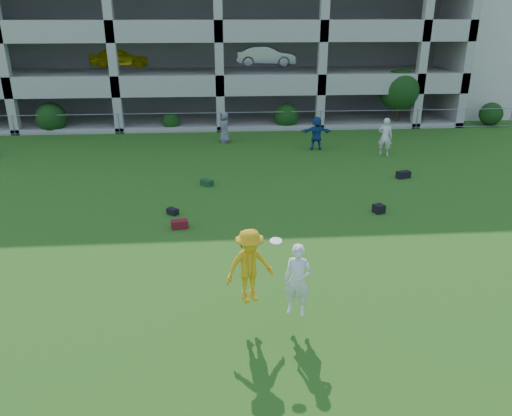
{
  "coord_description": "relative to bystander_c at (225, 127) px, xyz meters",
  "views": [
    {
      "loc": [
        -0.1,
        -10.57,
        6.82
      ],
      "look_at": [
        0.91,
        3.0,
        1.4
      ],
      "focal_mm": 35.0,
      "sensor_mm": 36.0,
      "label": 1
    }
  ],
  "objects": [
    {
      "name": "shrub_row",
      "position": [
        4.41,
        3.3,
        0.65
      ],
      "size": [
        34.38,
        2.52,
        3.5
      ],
      "color": "#163D11",
      "rests_on": "ground"
    },
    {
      "name": "bag_black_e",
      "position": [
        7.65,
        -6.83,
        -0.71
      ],
      "size": [
        0.66,
        0.46,
        0.3
      ],
      "primitive_type": "cube",
      "rotation": [
        0.0,
        0.0,
        0.29
      ],
      "color": "black",
      "rests_on": "ground"
    },
    {
      "name": "bag_red_a",
      "position": [
        -1.7,
        -11.53,
        -0.72
      ],
      "size": [
        0.6,
        0.4,
        0.28
      ],
      "primitive_type": "cube",
      "rotation": [
        0.0,
        0.0,
        0.19
      ],
      "color": "#540E12",
      "rests_on": "ground"
    },
    {
      "name": "ground",
      "position": [
        -0.18,
        -16.4,
        -0.86
      ],
      "size": [
        100.0,
        100.0,
        0.0
      ],
      "primitive_type": "plane",
      "color": "#235114",
      "rests_on": "ground"
    },
    {
      "name": "bystander_d",
      "position": [
        4.73,
        -1.82,
        0.01
      ],
      "size": [
        1.65,
        0.62,
        1.74
      ],
      "primitive_type": "imported",
      "rotation": [
        0.0,
        0.0,
        3.07
      ],
      "color": "navy",
      "rests_on": "ground"
    },
    {
      "name": "fence",
      "position": [
        -0.18,
        2.6,
        -0.24
      ],
      "size": [
        36.06,
        0.06,
        1.2
      ],
      "color": "gray",
      "rests_on": "ground"
    },
    {
      "name": "bag_green_g",
      "position": [
        -0.87,
        -7.21,
        -0.73
      ],
      "size": [
        0.58,
        0.55,
        0.25
      ],
      "primitive_type": "cube",
      "rotation": [
        0.0,
        0.0,
        -0.68
      ],
      "color": "#14381B",
      "rests_on": "ground"
    },
    {
      "name": "bystander_e",
      "position": [
        7.94,
        -3.19,
        0.09
      ],
      "size": [
        0.82,
        0.7,
        1.9
      ],
      "primitive_type": "imported",
      "rotation": [
        0.0,
        0.0,
        2.72
      ],
      "color": "silver",
      "rests_on": "ground"
    },
    {
      "name": "frisbee_contest",
      "position": [
        0.57,
        -17.18,
        0.56
      ],
      "size": [
        2.07,
        1.06,
        2.0
      ],
      "color": "#ECA814",
      "rests_on": "ground"
    },
    {
      "name": "parking_garage",
      "position": [
        -0.19,
        11.3,
        5.16
      ],
      "size": [
        30.0,
        14.0,
        12.0
      ],
      "color": "#9E998C",
      "rests_on": "ground"
    },
    {
      "name": "bag_black_b",
      "position": [
        -2.03,
        -10.29,
        -0.75
      ],
      "size": [
        0.46,
        0.46,
        0.22
      ],
      "primitive_type": "cube",
      "rotation": [
        0.0,
        0.0,
        -0.75
      ],
      "color": "black",
      "rests_on": "ground"
    },
    {
      "name": "bystander_c",
      "position": [
        0.0,
        0.0,
        0.0
      ],
      "size": [
        0.77,
        0.96,
        1.71
      ],
      "primitive_type": "imported",
      "rotation": [
        0.0,
        0.0,
        -1.27
      ],
      "color": "slate",
      "rests_on": "ground"
    },
    {
      "name": "crate_d",
      "position": [
        5.37,
        -10.67,
        -0.71
      ],
      "size": [
        0.45,
        0.45,
        0.3
      ],
      "primitive_type": "cube",
      "rotation": [
        0.0,
        0.0,
        0.35
      ],
      "color": "black",
      "rests_on": "ground"
    }
  ]
}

